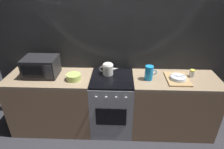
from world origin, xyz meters
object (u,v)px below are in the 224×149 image
Objects in this scene: stove_unit at (112,104)px; kettle at (108,69)px; mixing_bowl at (74,77)px; dish_pile at (178,78)px; pitcher at (149,73)px; spice_jar at (192,73)px; microwave at (41,67)px.

stove_unit is 0.54m from kettle.
mixing_bowl is 0.50× the size of dish_pile.
pitcher is at bearing -2.99° from stove_unit.
stove_unit is at bearing 7.58° from mixing_bowl.
kettle is 2.71× the size of spice_jar.
pitcher is at bearing 2.40° from mixing_bowl.
pitcher reaches higher than spice_jar.
microwave reaches higher than kettle.
kettle is 1.18m from spice_jar.
stove_unit is at bearing 178.44° from dish_pile.
spice_jar is (2.12, 0.04, -0.08)m from microwave.
mixing_bowl is at bearing -177.60° from pitcher.
dish_pile is at bearing -155.05° from spice_jar.
mixing_bowl is (-0.52, -0.07, 0.49)m from stove_unit.
mixing_bowl is at bearing -159.49° from kettle.
dish_pile is (1.42, 0.04, -0.02)m from mixing_bowl.
pitcher is at bearing -170.37° from spice_jar.
spice_jar is (1.12, 0.08, 0.50)m from stove_unit.
stove_unit is 0.72m from mixing_bowl.
stove_unit is at bearing 177.01° from pitcher.
dish_pile is at bearing 0.26° from pitcher.
kettle is at bearing 20.51° from mixing_bowl.
pitcher is 0.40m from dish_pile.
stove_unit is 1.23m from spice_jar.
dish_pile reaches higher than stove_unit.
spice_jar is (1.18, -0.03, -0.03)m from kettle.
stove_unit is 2.25× the size of dish_pile.
pitcher is at bearing -13.00° from kettle.
dish_pile is (0.40, 0.00, -0.08)m from pitcher.
pitcher reaches higher than kettle.
spice_jar reaches higher than dish_pile.
spice_jar reaches higher than mixing_bowl.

